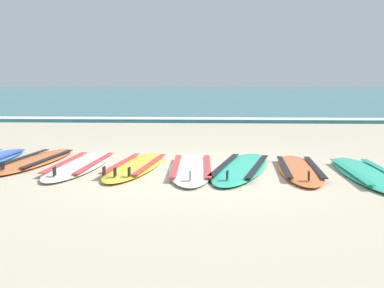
{
  "coord_description": "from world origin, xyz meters",
  "views": [
    {
      "loc": [
        0.32,
        -6.4,
        1.26
      ],
      "look_at": [
        -0.03,
        1.0,
        0.25
      ],
      "focal_mm": 44.33,
      "sensor_mm": 36.0,
      "label": 1
    }
  ],
  "objects_px": {
    "surfboard_7": "(299,169)",
    "surfboard_6": "(241,168)",
    "surfboard_5": "(192,168)",
    "surfboard_3": "(80,165)",
    "surfboard_4": "(136,166)",
    "surfboard_2": "(36,160)",
    "surfboard_8": "(367,173)"
  },
  "relations": [
    {
      "from": "surfboard_7",
      "to": "surfboard_6",
      "type": "bearing_deg",
      "value": 174.59
    },
    {
      "from": "surfboard_5",
      "to": "surfboard_3",
      "type": "bearing_deg",
      "value": 173.44
    },
    {
      "from": "surfboard_4",
      "to": "surfboard_5",
      "type": "distance_m",
      "value": 0.82
    },
    {
      "from": "surfboard_2",
      "to": "surfboard_3",
      "type": "height_order",
      "value": "same"
    },
    {
      "from": "surfboard_8",
      "to": "surfboard_6",
      "type": "bearing_deg",
      "value": 168.06
    },
    {
      "from": "surfboard_3",
      "to": "surfboard_4",
      "type": "distance_m",
      "value": 0.82
    },
    {
      "from": "surfboard_5",
      "to": "surfboard_6",
      "type": "height_order",
      "value": "same"
    },
    {
      "from": "surfboard_3",
      "to": "surfboard_7",
      "type": "bearing_deg",
      "value": -3.46
    },
    {
      "from": "surfboard_6",
      "to": "surfboard_5",
      "type": "bearing_deg",
      "value": -173.89
    },
    {
      "from": "surfboard_5",
      "to": "surfboard_7",
      "type": "relative_size",
      "value": 1.06
    },
    {
      "from": "surfboard_3",
      "to": "surfboard_4",
      "type": "xyz_separation_m",
      "value": [
        0.82,
        -0.06,
        0.0
      ]
    },
    {
      "from": "surfboard_4",
      "to": "surfboard_7",
      "type": "bearing_deg",
      "value": -3.25
    },
    {
      "from": "surfboard_7",
      "to": "surfboard_5",
      "type": "bearing_deg",
      "value": 179.95
    },
    {
      "from": "surfboard_6",
      "to": "surfboard_7",
      "type": "distance_m",
      "value": 0.8
    },
    {
      "from": "surfboard_6",
      "to": "surfboard_4",
      "type": "bearing_deg",
      "value": 177.9
    },
    {
      "from": "surfboard_3",
      "to": "surfboard_5",
      "type": "relative_size",
      "value": 1.02
    },
    {
      "from": "surfboard_2",
      "to": "surfboard_8",
      "type": "relative_size",
      "value": 0.96
    },
    {
      "from": "surfboard_4",
      "to": "surfboard_7",
      "type": "distance_m",
      "value": 2.3
    },
    {
      "from": "surfboard_6",
      "to": "surfboard_7",
      "type": "relative_size",
      "value": 1.14
    },
    {
      "from": "surfboard_4",
      "to": "surfboard_6",
      "type": "height_order",
      "value": "same"
    },
    {
      "from": "surfboard_4",
      "to": "surfboard_6",
      "type": "xyz_separation_m",
      "value": [
        1.5,
        -0.05,
        -0.0
      ]
    },
    {
      "from": "surfboard_5",
      "to": "surfboard_6",
      "type": "relative_size",
      "value": 0.93
    },
    {
      "from": "surfboard_7",
      "to": "surfboard_8",
      "type": "height_order",
      "value": "same"
    },
    {
      "from": "surfboard_4",
      "to": "surfboard_8",
      "type": "xyz_separation_m",
      "value": [
        3.13,
        -0.4,
        -0.0
      ]
    },
    {
      "from": "surfboard_5",
      "to": "surfboard_7",
      "type": "bearing_deg",
      "value": -0.05
    },
    {
      "from": "surfboard_4",
      "to": "surfboard_6",
      "type": "distance_m",
      "value": 1.5
    },
    {
      "from": "surfboard_2",
      "to": "surfboard_3",
      "type": "distance_m",
      "value": 0.85
    },
    {
      "from": "surfboard_2",
      "to": "surfboard_5",
      "type": "xyz_separation_m",
      "value": [
        2.41,
        -0.51,
        -0.0
      ]
    },
    {
      "from": "surfboard_3",
      "to": "surfboard_2",
      "type": "bearing_deg",
      "value": 157.35
    },
    {
      "from": "surfboard_6",
      "to": "surfboard_8",
      "type": "distance_m",
      "value": 1.67
    },
    {
      "from": "surfboard_3",
      "to": "surfboard_5",
      "type": "bearing_deg",
      "value": -6.56
    },
    {
      "from": "surfboard_6",
      "to": "surfboard_7",
      "type": "height_order",
      "value": "same"
    }
  ]
}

